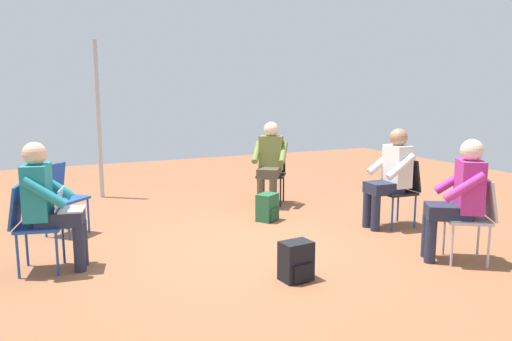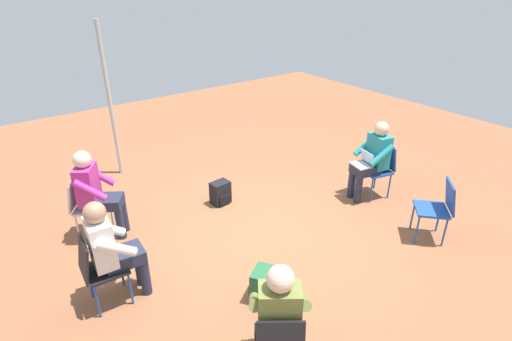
# 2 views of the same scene
# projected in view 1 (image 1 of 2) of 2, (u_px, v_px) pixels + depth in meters

# --- Properties ---
(ground_plane) EXTENTS (14.00, 14.00, 0.00)m
(ground_plane) POSITION_uv_depth(u_px,v_px,m) (244.00, 248.00, 5.47)
(ground_plane) COLOR brown
(chair_east) EXTENTS (0.52, 0.48, 0.85)m
(chair_east) POSITION_uv_depth(u_px,v_px,m) (31.00, 221.00, 4.68)
(chair_east) COLOR #1E4799
(chair_east) RESTS_ON ground
(chair_west) EXTENTS (0.46, 0.43, 0.85)m
(chair_west) POSITION_uv_depth(u_px,v_px,m) (401.00, 187.00, 6.28)
(chair_west) COLOR black
(chair_west) RESTS_ON ground
(chair_southwest) EXTENTS (0.57, 0.58, 0.85)m
(chair_southwest) POSITION_uv_depth(u_px,v_px,m) (272.00, 171.00, 7.55)
(chair_southwest) COLOR black
(chair_southwest) RESTS_ON ground
(chair_northwest) EXTENTS (0.58, 0.57, 0.85)m
(chair_northwest) POSITION_uv_depth(u_px,v_px,m) (475.00, 214.00, 4.95)
(chair_northwest) COLOR #B7B7BC
(chair_northwest) RESTS_ON ground
(chair_southeast) EXTENTS (0.58, 0.59, 0.85)m
(chair_southeast) POSITION_uv_depth(u_px,v_px,m) (61.00, 194.00, 5.90)
(chair_southeast) COLOR #1E4799
(chair_southeast) RESTS_ON ground
(person_with_laptop) EXTENTS (0.59, 0.57, 1.24)m
(person_with_laptop) POSITION_uv_depth(u_px,v_px,m) (49.00, 200.00, 4.69)
(person_with_laptop) COLOR #23283D
(person_with_laptop) RESTS_ON ground
(person_in_olive) EXTENTS (0.63, 0.63, 1.24)m
(person_in_olive) POSITION_uv_depth(u_px,v_px,m) (270.00, 159.00, 7.36)
(person_in_olive) COLOR #4C4233
(person_in_olive) RESTS_ON ground
(person_in_magenta) EXTENTS (0.63, 0.63, 1.24)m
(person_in_magenta) POSITION_uv_depth(u_px,v_px,m) (459.00, 194.00, 4.94)
(person_in_magenta) COLOR #23283D
(person_in_magenta) RESTS_ON ground
(person_in_white) EXTENTS (0.54, 0.52, 1.24)m
(person_in_white) POSITION_uv_depth(u_px,v_px,m) (391.00, 173.00, 6.18)
(person_in_white) COLOR #23283D
(person_in_white) RESTS_ON ground
(backpack_near_laptop_user) EXTENTS (0.34, 0.32, 0.36)m
(backpack_near_laptop_user) POSITION_uv_depth(u_px,v_px,m) (267.00, 209.00, 6.57)
(backpack_near_laptop_user) COLOR #235B38
(backpack_near_laptop_user) RESTS_ON ground
(backpack_by_empty_chair) EXTENTS (0.30, 0.27, 0.36)m
(backpack_by_empty_chair) POSITION_uv_depth(u_px,v_px,m) (296.00, 263.00, 4.52)
(backpack_by_empty_chair) COLOR black
(backpack_by_empty_chair) RESTS_ON ground
(tent_pole_far) EXTENTS (0.07, 0.07, 2.47)m
(tent_pole_far) POSITION_uv_depth(u_px,v_px,m) (98.00, 120.00, 7.82)
(tent_pole_far) COLOR #B2B2B7
(tent_pole_far) RESTS_ON ground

